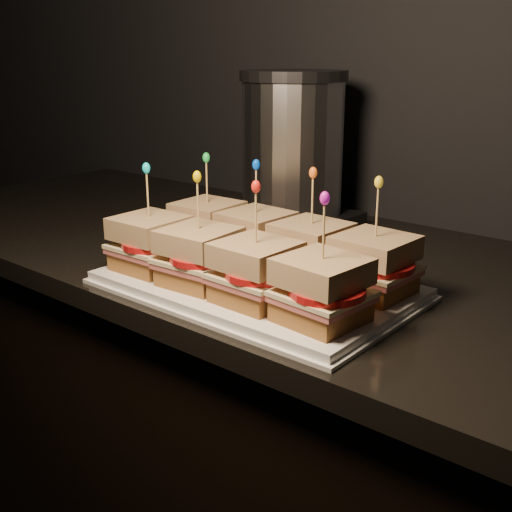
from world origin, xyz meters
The scene contains 63 objects.
granite_slab centered at (0.21, 1.67, 0.88)m, with size 2.38×0.68×0.04m, color black.
platter centered at (0.03, 1.49, 0.91)m, with size 0.44×0.28×0.02m, color white.
platter_rim centered at (0.03, 1.49, 0.90)m, with size 0.46×0.29×0.01m, color white.
sandwich_0_bread_bot centered at (-0.13, 1.55, 0.93)m, with size 0.09×0.09×0.03m, color brown.
sandwich_0_ham centered at (-0.13, 1.55, 0.95)m, with size 0.10×0.10×0.01m, color #BA504E.
sandwich_0_cheese centered at (-0.13, 1.55, 0.96)m, with size 0.11×0.10×0.01m, color beige.
sandwich_0_tomato centered at (-0.12, 1.55, 0.96)m, with size 0.09×0.09×0.01m, color red.
sandwich_0_bread_top centered at (-0.13, 1.55, 0.99)m, with size 0.10×0.10×0.03m, color brown.
sandwich_0_pick centered at (-0.13, 1.55, 1.03)m, with size 0.00×0.00×0.09m, color tan.
sandwich_0_frill centered at (-0.13, 1.55, 1.08)m, with size 0.01×0.01×0.02m, color green.
sandwich_1_bread_bot centered at (-0.03, 1.55, 0.93)m, with size 0.09×0.09×0.03m, color brown.
sandwich_1_ham centered at (-0.03, 1.55, 0.95)m, with size 0.10×0.10×0.01m, color #BA504E.
sandwich_1_cheese centered at (-0.03, 1.55, 0.96)m, with size 0.11×0.10×0.01m, color beige.
sandwich_1_tomato centered at (-0.01, 1.55, 0.96)m, with size 0.09×0.09×0.01m, color red.
sandwich_1_bread_top centered at (-0.03, 1.55, 0.99)m, with size 0.10×0.10×0.03m, color brown.
sandwich_1_pick centered at (-0.03, 1.55, 1.03)m, with size 0.00×0.00×0.09m, color tan.
sandwich_1_frill centered at (-0.03, 1.55, 1.08)m, with size 0.01×0.01×0.02m, color blue.
sandwich_2_bread_bot centered at (0.08, 1.55, 0.93)m, with size 0.09×0.09×0.03m, color brown.
sandwich_2_ham centered at (0.08, 1.55, 0.95)m, with size 0.10×0.10×0.01m, color #BA504E.
sandwich_2_cheese centered at (0.08, 1.55, 0.96)m, with size 0.11×0.10×0.01m, color beige.
sandwich_2_tomato centered at (0.09, 1.55, 0.96)m, with size 0.09×0.09×0.01m, color red.
sandwich_2_bread_top centered at (0.08, 1.55, 0.99)m, with size 0.10×0.10×0.03m, color brown.
sandwich_2_pick centered at (0.08, 1.55, 1.03)m, with size 0.00×0.00×0.09m, color tan.
sandwich_2_frill centered at (0.08, 1.55, 1.08)m, with size 0.01×0.01×0.02m, color orange.
sandwich_3_bread_bot centered at (0.19, 1.55, 0.93)m, with size 0.09×0.09×0.03m, color brown.
sandwich_3_ham centered at (0.19, 1.55, 0.95)m, with size 0.10×0.10×0.01m, color #BA504E.
sandwich_3_cheese centered at (0.19, 1.55, 0.96)m, with size 0.11×0.10×0.01m, color beige.
sandwich_3_tomato centered at (0.20, 1.55, 0.96)m, with size 0.09×0.09×0.01m, color red.
sandwich_3_bread_top centered at (0.19, 1.55, 0.99)m, with size 0.10×0.10×0.03m, color brown.
sandwich_3_pick centered at (0.19, 1.55, 1.03)m, with size 0.00×0.00×0.09m, color tan.
sandwich_3_frill centered at (0.19, 1.55, 1.08)m, with size 0.01×0.01×0.02m, color yellow.
sandwich_4_bread_bot centered at (-0.13, 1.43, 0.93)m, with size 0.09×0.09×0.03m, color brown.
sandwich_4_ham centered at (-0.13, 1.43, 0.95)m, with size 0.10×0.10×0.01m, color #BA504E.
sandwich_4_cheese centered at (-0.13, 1.43, 0.96)m, with size 0.11×0.10×0.01m, color beige.
sandwich_4_tomato centered at (-0.12, 1.42, 0.96)m, with size 0.09×0.09×0.01m, color red.
sandwich_4_bread_top centered at (-0.13, 1.43, 0.99)m, with size 0.10×0.10×0.03m, color brown.
sandwich_4_pick centered at (-0.13, 1.43, 1.03)m, with size 0.00×0.00×0.09m, color tan.
sandwich_4_frill centered at (-0.13, 1.43, 1.08)m, with size 0.01×0.01×0.02m, color #0DC2C4.
sandwich_5_bread_bot centered at (-0.03, 1.43, 0.93)m, with size 0.09×0.09×0.03m, color brown.
sandwich_5_ham centered at (-0.03, 1.43, 0.95)m, with size 0.10×0.10×0.01m, color #BA504E.
sandwich_5_cheese centered at (-0.03, 1.43, 0.96)m, with size 0.11×0.10×0.01m, color beige.
sandwich_5_tomato centered at (-0.01, 1.42, 0.96)m, with size 0.09×0.09×0.01m, color red.
sandwich_5_bread_top centered at (-0.03, 1.43, 0.99)m, with size 0.10×0.10×0.03m, color brown.
sandwich_5_pick centered at (-0.03, 1.43, 1.03)m, with size 0.00×0.00×0.09m, color tan.
sandwich_5_frill centered at (-0.03, 1.43, 1.08)m, with size 0.01×0.01×0.02m, color #EBBB02.
sandwich_6_bread_bot centered at (0.08, 1.43, 0.93)m, with size 0.09×0.09×0.03m, color brown.
sandwich_6_ham centered at (0.08, 1.43, 0.95)m, with size 0.10×0.10×0.01m, color #BA504E.
sandwich_6_cheese centered at (0.08, 1.43, 0.96)m, with size 0.11×0.10×0.01m, color beige.
sandwich_6_tomato centered at (0.09, 1.42, 0.96)m, with size 0.09×0.09×0.01m, color red.
sandwich_6_bread_top centered at (0.08, 1.43, 0.99)m, with size 0.10×0.10×0.03m, color brown.
sandwich_6_pick centered at (0.08, 1.43, 1.03)m, with size 0.00×0.00×0.09m, color tan.
sandwich_6_frill centered at (0.08, 1.43, 1.08)m, with size 0.01×0.01×0.02m, color red.
sandwich_7_bread_bot centered at (0.19, 1.43, 0.93)m, with size 0.09×0.09×0.03m, color brown.
sandwich_7_ham centered at (0.19, 1.43, 0.95)m, with size 0.10×0.10×0.01m, color #BA504E.
sandwich_7_cheese centered at (0.19, 1.43, 0.96)m, with size 0.11×0.10×0.01m, color beige.
sandwich_7_tomato centered at (0.20, 1.42, 0.96)m, with size 0.09×0.09×0.01m, color red.
sandwich_7_bread_top centered at (0.19, 1.43, 0.99)m, with size 0.10×0.10×0.03m, color brown.
sandwich_7_pick centered at (0.19, 1.43, 1.03)m, with size 0.00×0.00×0.09m, color tan.
sandwich_7_frill centered at (0.19, 1.43, 1.08)m, with size 0.01×0.01×0.02m, color #C418A8.
appliance_base centered at (-0.16, 1.82, 0.92)m, with size 0.24×0.20×0.03m, color #262628.
appliance_body centered at (-0.16, 1.82, 1.06)m, with size 0.20×0.20×0.26m, color silver.
appliance_lid centered at (-0.16, 1.82, 1.20)m, with size 0.21×0.21×0.02m, color #262628.
appliance centered at (-0.16, 1.82, 1.05)m, with size 0.24×0.20×0.31m, color silver, non-canonical shape.
Camera 1 is at (0.60, 0.80, 1.24)m, focal length 45.00 mm.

